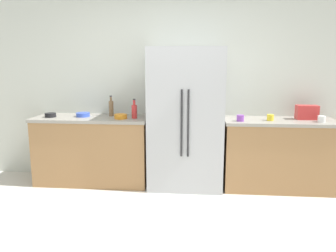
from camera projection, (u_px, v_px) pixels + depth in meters
name	position (u px, v px, depth m)	size (l,w,h in m)	color
ground_plane	(153.00, 245.00, 3.05)	(10.46, 10.46, 0.00)	beige
kitchen_back_panel	(171.00, 81.00, 4.65)	(5.23, 0.10, 2.75)	silver
counter_left	(93.00, 150.00, 4.57)	(1.53, 0.61, 0.91)	#9E7247
counter_right	(278.00, 154.00, 4.35)	(1.41, 0.61, 0.91)	#9E7247
refrigerator	(186.00, 119.00, 4.34)	(0.95, 0.65, 1.82)	#B2B5BA
toaster	(307.00, 112.00, 4.28)	(0.27, 0.14, 0.18)	red
bottle_a	(111.00, 108.00, 4.55)	(0.06, 0.06, 0.28)	brown
bottle_b	(134.00, 111.00, 4.36)	(0.07, 0.07, 0.26)	red
cup_a	(322.00, 119.00, 4.09)	(0.09, 0.09, 0.08)	white
cup_b	(240.00, 118.00, 4.16)	(0.09, 0.09, 0.08)	purple
cup_c	(270.00, 118.00, 4.20)	(0.08, 0.08, 0.08)	yellow
bowl_a	(83.00, 115.00, 4.51)	(0.18, 0.18, 0.05)	blue
bowl_b	(50.00, 115.00, 4.47)	(0.15, 0.15, 0.05)	black
bowl_c	(121.00, 116.00, 4.34)	(0.17, 0.17, 0.06)	orange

